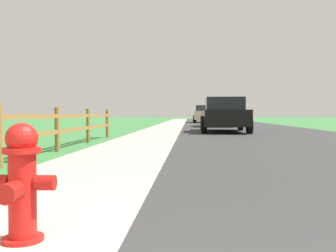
{
  "coord_description": "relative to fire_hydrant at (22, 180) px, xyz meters",
  "views": [
    {
      "loc": [
        0.42,
        -0.34,
        0.81
      ],
      "look_at": [
        -0.16,
        9.83,
        0.48
      ],
      "focal_mm": 40.66,
      "sensor_mm": 36.0,
      "label": 1
    }
  ],
  "objects": [
    {
      "name": "parked_suv_black",
      "position": [
        2.59,
        14.82,
        0.37
      ],
      "size": [
        2.11,
        5.03,
        1.53
      ],
      "color": "black",
      "rests_on": "ground"
    },
    {
      "name": "rail_fence",
      "position": [
        -1.75,
        4.35,
        0.17
      ],
      "size": [
        0.11,
        12.39,
        0.95
      ],
      "color": "olive",
      "rests_on": "ground"
    },
    {
      "name": "ground_plane",
      "position": [
        0.64,
        23.02,
        -0.39
      ],
      "size": [
        120.0,
        120.0,
        0.0
      ],
      "primitive_type": "plane",
      "color": "#377239"
    },
    {
      "name": "grass_verge",
      "position": [
        -3.86,
        25.02,
        -0.39
      ],
      "size": [
        5.0,
        66.0,
        0.0
      ],
      "primitive_type": "cube",
      "color": "#377239",
      "rests_on": "ground"
    },
    {
      "name": "fire_hydrant",
      "position": [
        0.0,
        0.0,
        0.0
      ],
      "size": [
        0.42,
        0.36,
        0.76
      ],
      "color": "red",
      "rests_on": "ground"
    },
    {
      "name": "curb_concrete",
      "position": [
        -2.36,
        25.02,
        -0.39
      ],
      "size": [
        6.0,
        66.0,
        0.01
      ],
      "primitive_type": "cube",
      "color": "#BE9E93",
      "rests_on": "ground"
    },
    {
      "name": "parked_car_beige",
      "position": [
        2.47,
        32.83,
        0.4
      ],
      "size": [
        2.27,
        4.85,
        1.59
      ],
      "color": "#C6B793",
      "rests_on": "ground"
    },
    {
      "name": "road_asphalt",
      "position": [
        4.14,
        25.02,
        -0.39
      ],
      "size": [
        7.0,
        66.0,
        0.01
      ],
      "primitive_type": "cube",
      "color": "#313131",
      "rests_on": "ground"
    },
    {
      "name": "parked_car_blue",
      "position": [
        2.88,
        22.06,
        0.37
      ],
      "size": [
        2.25,
        4.47,
        1.51
      ],
      "color": "navy",
      "rests_on": "ground"
    }
  ]
}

